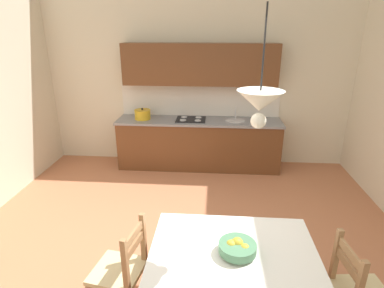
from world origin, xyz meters
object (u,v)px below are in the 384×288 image
object	(u,v)px
dining_table	(233,263)
pendant_lamp	(260,102)
dining_chair_tv_side	(122,271)
kitchen_cabinetry	(199,122)
fruit_bowl	(237,247)

from	to	relation	value
dining_table	pendant_lamp	world-z (taller)	pendant_lamp
dining_chair_tv_side	kitchen_cabinetry	bearing A→B (deg)	81.53
kitchen_cabinetry	pendant_lamp	xyz separation A→B (m)	(0.59, -3.27, 1.11)
kitchen_cabinetry	dining_table	bearing A→B (deg)	-81.90
fruit_bowl	dining_chair_tv_side	bearing A→B (deg)	175.60
dining_table	dining_chair_tv_side	size ratio (longest dim) A/B	1.45
kitchen_cabinetry	dining_chair_tv_side	xyz separation A→B (m)	(-0.48, -3.26, -0.41)
dining_chair_tv_side	fruit_bowl	xyz separation A→B (m)	(0.98, -0.08, 0.37)
kitchen_cabinetry	fruit_bowl	size ratio (longest dim) A/B	9.73
fruit_bowl	pendant_lamp	size ratio (longest dim) A/B	0.37
fruit_bowl	pendant_lamp	world-z (taller)	pendant_lamp
kitchen_cabinetry	pendant_lamp	size ratio (longest dim) A/B	3.63
dining_table	pendant_lamp	size ratio (longest dim) A/B	1.68
dining_table	pendant_lamp	xyz separation A→B (m)	(0.12, 0.03, 1.34)
kitchen_cabinetry	fruit_bowl	bearing A→B (deg)	-81.53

